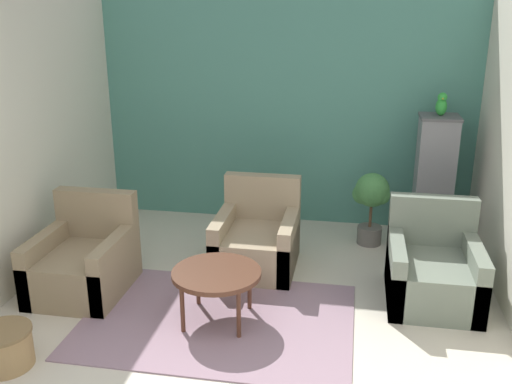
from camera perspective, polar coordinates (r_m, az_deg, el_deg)
wall_back_accent at (r=6.55m, az=2.94°, el=8.56°), size 4.33×0.06×2.71m
wall_left at (r=5.50m, az=-22.56°, el=5.26°), size 0.06×3.72×2.71m
area_rug at (r=4.80m, az=-3.86°, el=-12.62°), size 2.20×1.54×0.01m
coffee_table at (r=4.60m, az=-3.97°, el=-8.35°), size 0.72×0.72×0.45m
armchair_left at (r=5.36m, az=-16.79°, el=-6.79°), size 0.76×0.88×0.84m
armchair_right at (r=5.21m, az=17.26°, el=-7.59°), size 0.76×0.88×0.84m
armchair_middle at (r=5.57m, az=0.10°, el=-4.93°), size 0.76×0.88×0.84m
birdcage at (r=6.29m, az=17.29°, el=0.68°), size 0.55×0.55×1.39m
parrot at (r=6.10m, az=18.05°, el=8.29°), size 0.11×0.20×0.24m
potted_plant at (r=6.13m, az=11.46°, el=-0.67°), size 0.40×0.36×0.79m
wicker_basket at (r=4.56m, az=-23.87°, el=-13.95°), size 0.41×0.41×0.29m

